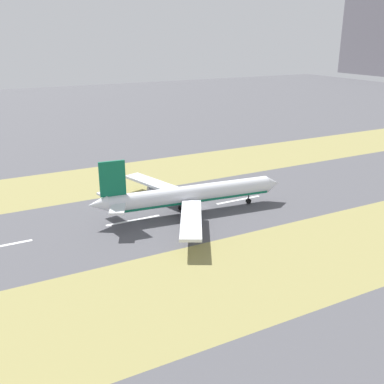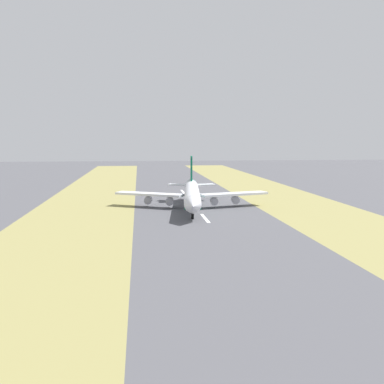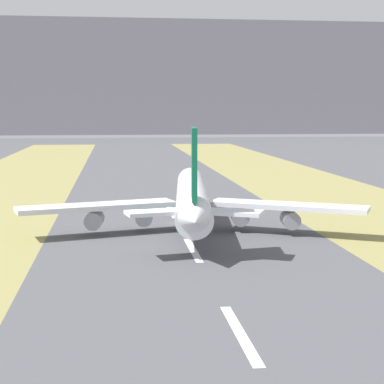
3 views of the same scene
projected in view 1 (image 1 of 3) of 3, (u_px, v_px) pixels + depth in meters
The scene contains 6 objects.
ground_plane at pixel (203, 207), 154.28m from camera, with size 800.00×800.00×0.00m, color #4C4C51.
grass_median_west at pixel (152, 173), 191.81m from camera, with size 40.00×600.00×0.01m, color olive.
grass_median_east at pixel (287, 262), 116.75m from camera, with size 40.00×600.00×0.01m, color olive.
centreline_dash_mid at pixel (133, 220), 143.07m from camera, with size 1.20×18.00×0.01m, color silver.
centreline_dash_far at pixel (238, 200), 160.66m from camera, with size 1.20×18.00×0.01m, color silver.
airplane_main_jet at pixel (187, 196), 147.31m from camera, with size 63.77×67.20×20.20m.
Camera 1 is at (125.41, -70.41, 56.18)m, focal length 42.00 mm.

